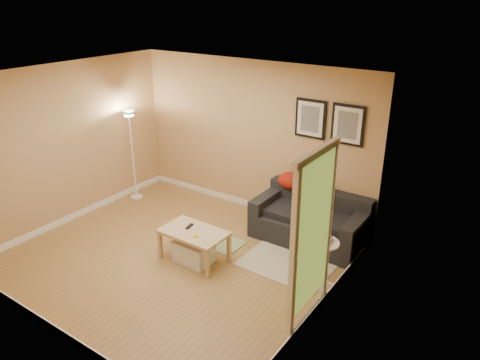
{
  "coord_description": "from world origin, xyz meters",
  "views": [
    {
      "loc": [
        4.03,
        -4.2,
        3.61
      ],
      "look_at": [
        0.55,
        0.85,
        1.05
      ],
      "focal_mm": 34.14,
      "sensor_mm": 36.0,
      "label": 1
    }
  ],
  "objects_px": {
    "floor_lamp": "(133,158)",
    "coffee_table": "(194,245)",
    "book_stack": "(324,239)",
    "storage_bin": "(194,251)",
    "sofa": "(310,218)",
    "side_table": "(322,262)"
  },
  "relations": [
    {
      "from": "storage_bin",
      "to": "book_stack",
      "type": "xyz_separation_m",
      "value": [
        1.7,
        0.59,
        0.48
      ]
    },
    {
      "from": "side_table",
      "to": "book_stack",
      "type": "height_order",
      "value": "book_stack"
    },
    {
      "from": "book_stack",
      "to": "floor_lamp",
      "type": "distance_m",
      "value": 4.04
    },
    {
      "from": "coffee_table",
      "to": "side_table",
      "type": "xyz_separation_m",
      "value": [
        1.74,
        0.55,
        0.07
      ]
    },
    {
      "from": "sofa",
      "to": "side_table",
      "type": "distance_m",
      "value": 1.11
    },
    {
      "from": "coffee_table",
      "to": "floor_lamp",
      "type": "height_order",
      "value": "floor_lamp"
    },
    {
      "from": "side_table",
      "to": "book_stack",
      "type": "distance_m",
      "value": 0.34
    },
    {
      "from": "book_stack",
      "to": "floor_lamp",
      "type": "relative_size",
      "value": 0.14
    },
    {
      "from": "coffee_table",
      "to": "floor_lamp",
      "type": "xyz_separation_m",
      "value": [
        -2.28,
        1.03,
        0.56
      ]
    },
    {
      "from": "side_table",
      "to": "sofa",
      "type": "bearing_deg",
      "value": 125.46
    },
    {
      "from": "floor_lamp",
      "to": "side_table",
      "type": "bearing_deg",
      "value": -6.87
    },
    {
      "from": "coffee_table",
      "to": "storage_bin",
      "type": "xyz_separation_m",
      "value": [
        0.02,
        -0.04,
        -0.07
      ]
    },
    {
      "from": "coffee_table",
      "to": "floor_lamp",
      "type": "distance_m",
      "value": 2.57
    },
    {
      "from": "book_stack",
      "to": "storage_bin",
      "type": "bearing_deg",
      "value": 177.32
    },
    {
      "from": "coffee_table",
      "to": "storage_bin",
      "type": "bearing_deg",
      "value": -70.1
    },
    {
      "from": "floor_lamp",
      "to": "coffee_table",
      "type": "bearing_deg",
      "value": -24.29
    },
    {
      "from": "sofa",
      "to": "side_table",
      "type": "xyz_separation_m",
      "value": [
        0.64,
        -0.9,
        -0.07
      ]
    },
    {
      "from": "sofa",
      "to": "coffee_table",
      "type": "relative_size",
      "value": 1.81
    },
    {
      "from": "storage_bin",
      "to": "side_table",
      "type": "relative_size",
      "value": 0.88
    },
    {
      "from": "book_stack",
      "to": "floor_lamp",
      "type": "height_order",
      "value": "floor_lamp"
    },
    {
      "from": "sofa",
      "to": "storage_bin",
      "type": "distance_m",
      "value": 1.84
    },
    {
      "from": "coffee_table",
      "to": "storage_bin",
      "type": "distance_m",
      "value": 0.08
    }
  ]
}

